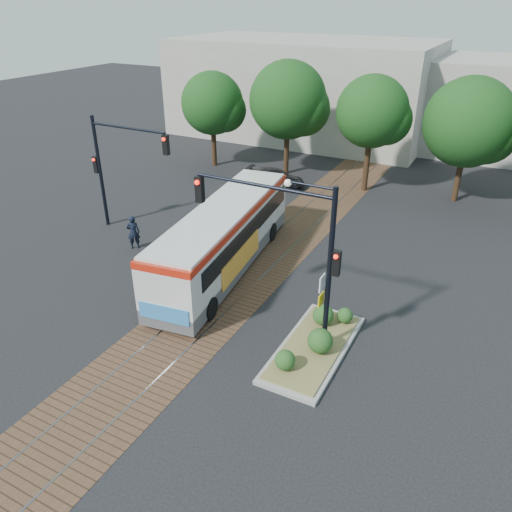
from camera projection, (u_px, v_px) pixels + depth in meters
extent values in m
plane|color=black|center=(215.00, 303.00, 20.74)|extent=(120.00, 120.00, 0.00)
cube|color=brown|center=(259.00, 262.00, 23.87)|extent=(3.60, 40.00, 0.01)
cube|color=slate|center=(246.00, 258.00, 24.18)|extent=(0.06, 40.00, 0.01)
cube|color=slate|center=(273.00, 265.00, 23.56)|extent=(0.06, 40.00, 0.01)
cylinder|color=#382314|center=(214.00, 146.00, 36.72)|extent=(0.36, 0.36, 2.86)
sphere|color=black|center=(212.00, 103.00, 35.28)|extent=(4.40, 4.40, 4.40)
cylinder|color=#382314|center=(286.00, 151.00, 35.02)|extent=(0.36, 0.36, 3.12)
sphere|color=black|center=(288.00, 100.00, 33.38)|extent=(5.20, 5.20, 5.20)
cylinder|color=#382314|center=(367.00, 165.00, 31.86)|extent=(0.36, 0.36, 3.39)
sphere|color=black|center=(372.00, 112.00, 30.29)|extent=(4.40, 4.40, 4.40)
cylinder|color=#382314|center=(458.00, 178.00, 30.34)|extent=(0.36, 0.36, 2.86)
sphere|color=black|center=(469.00, 122.00, 28.76)|extent=(5.20, 5.20, 5.20)
cube|color=#ADA899|center=(304.00, 88.00, 44.08)|extent=(22.00, 12.00, 8.00)
cube|color=#4C4C4F|center=(225.00, 258.00, 23.20)|extent=(3.80, 11.42, 0.65)
cube|color=silver|center=(224.00, 234.00, 22.63)|extent=(3.82, 11.42, 1.77)
cube|color=black|center=(226.00, 226.00, 22.73)|extent=(3.73, 10.32, 0.84)
cube|color=#B8200E|center=(223.00, 213.00, 22.15)|extent=(3.86, 11.42, 0.28)
cube|color=silver|center=(223.00, 209.00, 22.06)|extent=(3.70, 11.04, 0.13)
cube|color=black|center=(163.00, 285.00, 17.92)|extent=(1.50, 0.31, 0.84)
cube|color=#2E76B9|center=(164.00, 314.00, 18.31)|extent=(2.04, 0.33, 0.65)
cube|color=orange|center=(241.00, 258.00, 21.75)|extent=(0.61, 4.17, 1.03)
cylinder|color=black|center=(161.00, 298.00, 20.21)|extent=(0.45, 0.97, 0.93)
cylinder|color=black|center=(209.00, 308.00, 19.56)|extent=(0.45, 0.97, 0.93)
cylinder|color=black|center=(233.00, 226.00, 26.49)|extent=(0.45, 0.97, 0.93)
cylinder|color=black|center=(271.00, 232.00, 25.84)|extent=(0.45, 0.97, 0.93)
cube|color=gray|center=(313.00, 349.00, 17.95)|extent=(2.20, 5.20, 0.15)
cube|color=olive|center=(314.00, 346.00, 17.89)|extent=(1.90, 4.80, 0.08)
sphere|color=#1E4719|center=(285.00, 360.00, 16.63)|extent=(0.70, 0.70, 0.70)
sphere|color=#1E4719|center=(320.00, 340.00, 17.39)|extent=(0.90, 0.90, 0.90)
sphere|color=#1E4719|center=(323.00, 315.00, 18.87)|extent=(0.80, 0.80, 0.80)
sphere|color=#1E4719|center=(345.00, 315.00, 19.02)|extent=(0.60, 0.60, 0.60)
cylinder|color=black|center=(329.00, 272.00, 16.52)|extent=(0.18, 0.18, 6.00)
cylinder|color=black|center=(263.00, 186.00, 16.33)|extent=(5.00, 0.12, 0.12)
cube|color=black|center=(200.00, 189.00, 17.62)|extent=(0.28, 0.22, 0.95)
sphere|color=#FF190C|center=(197.00, 182.00, 17.37)|extent=(0.18, 0.18, 0.18)
cube|color=black|center=(336.00, 263.00, 16.24)|extent=(0.26, 0.20, 0.90)
sphere|color=#FF190C|center=(336.00, 257.00, 16.00)|extent=(0.16, 0.16, 0.16)
cube|color=white|center=(322.00, 283.00, 16.68)|extent=(0.04, 0.45, 0.55)
cube|color=yellow|center=(321.00, 299.00, 16.99)|extent=(0.04, 0.45, 0.45)
cylinder|color=black|center=(311.00, 185.00, 15.49)|extent=(1.60, 0.08, 0.08)
sphere|color=silver|center=(288.00, 183.00, 15.84)|extent=(0.24, 0.24, 0.24)
cylinder|color=black|center=(100.00, 173.00, 26.39)|extent=(0.18, 0.18, 6.00)
cylinder|color=black|center=(127.00, 128.00, 24.25)|extent=(4.50, 0.12, 0.12)
cube|color=black|center=(166.00, 145.00, 23.58)|extent=(0.28, 0.22, 0.95)
sphere|color=#FF190C|center=(164.00, 139.00, 23.33)|extent=(0.18, 0.18, 0.18)
cube|color=black|center=(96.00, 165.00, 26.29)|extent=(0.26, 0.20, 0.90)
sphere|color=#FF190C|center=(93.00, 160.00, 26.05)|extent=(0.16, 0.16, 0.16)
imported|color=black|center=(133.00, 232.00, 24.81)|extent=(0.76, 0.72, 1.75)
imported|color=black|center=(275.00, 178.00, 33.01)|extent=(4.09, 1.98, 1.15)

